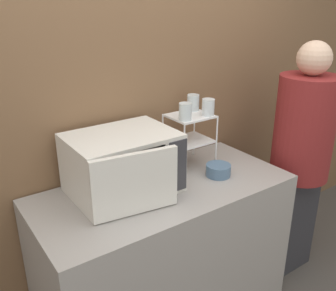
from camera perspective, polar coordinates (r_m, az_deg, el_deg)
The scene contains 9 objects.
wall_back at distance 2.28m, azimuth -6.11°, elevation 6.50°, with size 8.00×0.06×2.60m.
counter at distance 2.37m, azimuth -0.51°, elevation -15.97°, with size 1.48×0.69×0.89m.
microwave at distance 2.02m, azimuth -6.86°, elevation -2.81°, with size 0.57×0.51×0.33m.
dish_rack at distance 2.31m, azimuth 3.33°, elevation 2.45°, with size 0.26×0.23×0.33m.
glass_front_left at distance 2.17m, azimuth 2.67°, elevation 5.19°, with size 0.08×0.08×0.10m.
glass_back_right at distance 2.36m, azimuth 3.84°, elevation 6.55°, with size 0.08×0.08×0.10m.
glass_front_right at distance 2.27m, azimuth 6.14°, elevation 5.82°, with size 0.08×0.08×0.10m.
bowl at distance 2.26m, azimuth 7.67°, elevation -3.76°, with size 0.15×0.15×0.07m.
person at distance 2.68m, azimuth 19.59°, elevation -0.98°, with size 0.39×0.39×1.65m.
Camera 1 is at (-1.06, -1.20, 1.89)m, focal length 40.00 mm.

